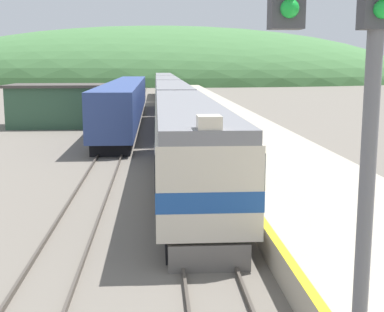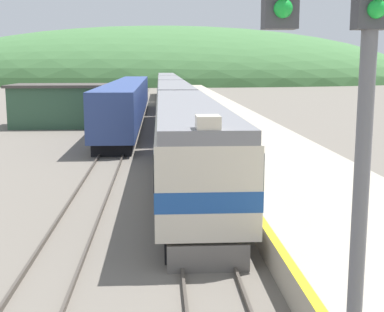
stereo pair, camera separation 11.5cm
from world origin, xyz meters
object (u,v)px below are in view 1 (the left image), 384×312
(carriage_third, at_px, (167,91))
(signal_mast_main, at_px, (374,70))
(siding_train, at_px, (126,102))
(carriage_second, at_px, (172,104))
(express_train_lead_car, at_px, (187,141))
(carriage_fourth, at_px, (164,84))

(carriage_third, height_order, signal_mast_main, signal_mast_main)
(carriage_third, relative_size, siding_train, 0.53)
(carriage_second, xyz_separation_m, siding_train, (-4.23, 4.75, -0.09))
(express_train_lead_car, bearing_deg, carriage_second, 90.00)
(carriage_second, relative_size, signal_mast_main, 2.65)
(carriage_second, distance_m, siding_train, 6.36)
(carriage_second, relative_size, carriage_fourth, 1.00)
(siding_train, bearing_deg, carriage_third, 76.27)
(siding_train, relative_size, signal_mast_main, 4.96)
(carriage_third, distance_m, siding_train, 17.85)
(express_train_lead_car, bearing_deg, carriage_third, 90.00)
(siding_train, bearing_deg, carriage_fourth, 83.87)
(express_train_lead_car, xyz_separation_m, carriage_second, (0.00, 22.42, -0.01))
(carriage_fourth, xyz_separation_m, signal_mast_main, (1.24, -84.28, 3.40))
(carriage_second, height_order, signal_mast_main, signal_mast_main)
(siding_train, bearing_deg, express_train_lead_car, -81.14)
(siding_train, xyz_separation_m, signal_mast_main, (5.48, -44.85, 3.49))
(express_train_lead_car, relative_size, carriage_third, 1.01)
(express_train_lead_car, distance_m, carriage_third, 44.51)
(carriage_third, bearing_deg, signal_mast_main, -88.85)
(signal_mast_main, bearing_deg, siding_train, 96.96)
(carriage_fourth, bearing_deg, carriage_second, -90.00)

